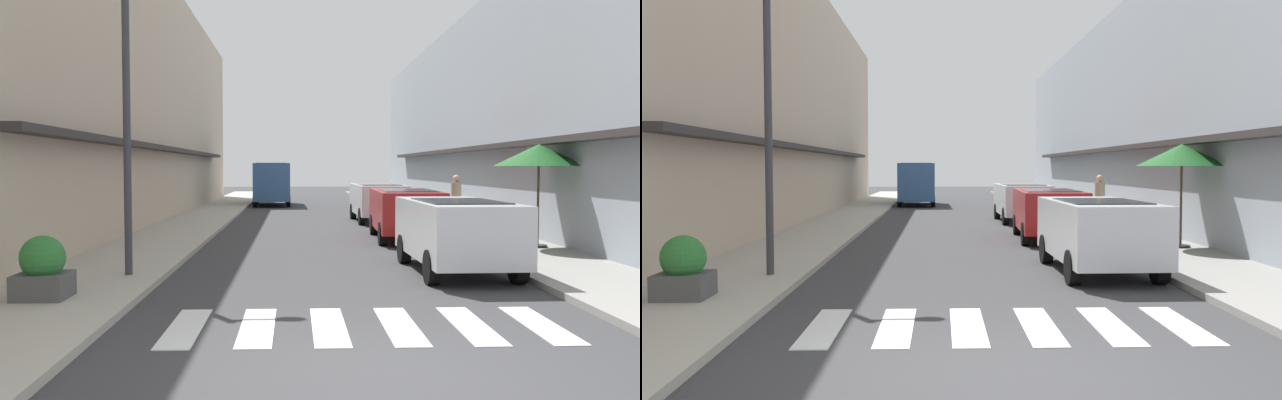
% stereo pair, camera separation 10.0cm
% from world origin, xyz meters
% --- Properties ---
extents(ground_plane, '(97.98, 97.98, 0.00)m').
position_xyz_m(ground_plane, '(0.00, 17.81, 0.00)').
color(ground_plane, '#38383A').
extents(sidewalk_left, '(2.49, 62.35, 0.12)m').
position_xyz_m(sidewalk_left, '(-4.62, 17.81, 0.06)').
color(sidewalk_left, '#ADA899').
rests_on(sidewalk_left, ground_plane).
extents(sidewalk_right, '(2.49, 62.35, 0.12)m').
position_xyz_m(sidewalk_right, '(4.62, 17.81, 0.06)').
color(sidewalk_right, gray).
rests_on(sidewalk_right, ground_plane).
extents(building_row_left, '(5.50, 42.08, 9.68)m').
position_xyz_m(building_row_left, '(-8.36, 19.04, 4.84)').
color(building_row_left, '#C6B299').
rests_on(building_row_left, ground_plane).
extents(building_row_right, '(5.50, 42.08, 8.22)m').
position_xyz_m(building_row_right, '(8.36, 19.04, 4.11)').
color(building_row_right, '#939EA8').
rests_on(building_row_right, ground_plane).
extents(crosswalk, '(5.20, 2.20, 0.01)m').
position_xyz_m(crosswalk, '(-0.00, 2.02, 0.01)').
color(crosswalk, silver).
rests_on(crosswalk, ground_plane).
extents(parked_car_near, '(1.87, 4.18, 1.47)m').
position_xyz_m(parked_car_near, '(2.32, 6.46, 0.92)').
color(parked_car_near, silver).
rests_on(parked_car_near, ground_plane).
extents(parked_car_mid, '(1.94, 4.53, 1.47)m').
position_xyz_m(parked_car_mid, '(2.32, 12.62, 0.92)').
color(parked_car_mid, maroon).
rests_on(parked_car_mid, ground_plane).
extents(parked_car_far, '(1.88, 4.43, 1.47)m').
position_xyz_m(parked_car_far, '(2.32, 19.07, 0.92)').
color(parked_car_far, silver).
rests_on(parked_car_far, ground_plane).
extents(delivery_van, '(2.12, 5.45, 2.37)m').
position_xyz_m(delivery_van, '(-2.17, 30.67, 1.41)').
color(delivery_van, '#33598C').
rests_on(delivery_van, ground_plane).
extents(street_lamp, '(1.19, 0.28, 5.59)m').
position_xyz_m(street_lamp, '(-3.84, 5.75, 3.52)').
color(street_lamp, '#38383D').
rests_on(street_lamp, sidewalk_left).
extents(cafe_umbrella, '(2.24, 2.24, 2.59)m').
position_xyz_m(cafe_umbrella, '(5.18, 9.70, 2.42)').
color(cafe_umbrella, '#262626').
rests_on(cafe_umbrella, sidewalk_right).
extents(planter_corner, '(0.77, 0.77, 0.97)m').
position_xyz_m(planter_corner, '(-4.78, 3.52, 0.56)').
color(planter_corner, '#4C4C4C').
rests_on(planter_corner, sidewalk_left).
extents(pedestrian_walking_near, '(0.34, 0.34, 1.76)m').
position_xyz_m(pedestrian_walking_near, '(4.40, 14.95, 1.05)').
color(pedestrian_walking_near, '#282B33').
rests_on(pedestrian_walking_near, sidewalk_right).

